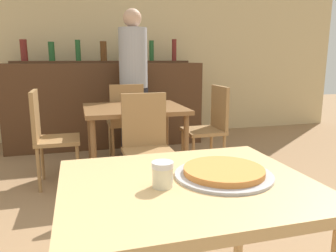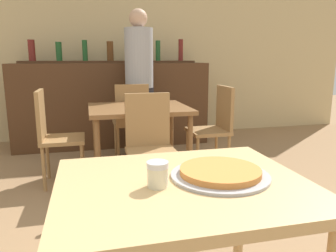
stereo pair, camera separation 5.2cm
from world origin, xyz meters
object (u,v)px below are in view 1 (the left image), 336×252
object	(u,v)px
chair_far_side_back	(126,117)
person_standing	(134,78)
chair_far_side_left	(48,132)
chair_far_side_right	(211,123)
chair_far_side_front	(147,141)
pizza_tray	(224,172)
cheese_shaker	(163,174)

from	to	relation	value
chair_far_side_back	person_standing	distance (m)	0.52
chair_far_side_left	chair_far_side_right	distance (m)	1.63
chair_far_side_front	pizza_tray	size ratio (longest dim) A/B	2.33
chair_far_side_front	person_standing	world-z (taller)	person_standing
chair_far_side_left	pizza_tray	world-z (taller)	chair_far_side_left
pizza_tray	cheese_shaker	distance (m)	0.26
person_standing	cheese_shaker	bearing A→B (deg)	-97.75
chair_far_side_front	person_standing	xyz separation A→B (m)	(0.14, 1.39, 0.44)
chair_far_side_right	pizza_tray	xyz separation A→B (m)	(-0.81, -2.04, 0.23)
chair_far_side_back	pizza_tray	world-z (taller)	chair_far_side_back
chair_far_side_back	person_standing	bearing A→B (deg)	-120.93
chair_far_side_left	pizza_tray	bearing A→B (deg)	-158.08
chair_far_side_back	pizza_tray	distance (m)	2.63
person_standing	chair_far_side_right	bearing A→B (deg)	-49.89
chair_far_side_back	chair_far_side_left	size ratio (longest dim) A/B	1.00
chair_far_side_front	chair_far_side_left	xyz separation A→B (m)	(-0.82, 0.58, 0.00)
chair_far_side_back	cheese_shaker	world-z (taller)	chair_far_side_back
chair_far_side_front	cheese_shaker	bearing A→B (deg)	-99.69
chair_far_side_front	chair_far_side_left	distance (m)	1.00
chair_far_side_back	cheese_shaker	size ratio (longest dim) A/B	9.56
chair_far_side_front	chair_far_side_left	bearing A→B (deg)	144.66
chair_far_side_back	person_standing	size ratio (longest dim) A/B	0.51
chair_far_side_back	chair_far_side_front	bearing A→B (deg)	90.00
chair_far_side_front	chair_far_side_back	size ratio (longest dim) A/B	1.00
chair_far_side_front	pizza_tray	xyz separation A→B (m)	(0.00, -1.46, 0.23)
person_standing	chair_far_side_back	bearing A→B (deg)	-120.93
pizza_tray	person_standing	distance (m)	2.85
chair_far_side_right	pizza_tray	world-z (taller)	chair_far_side_right
pizza_tray	person_standing	size ratio (longest dim) A/B	0.22
chair_far_side_left	pizza_tray	xyz separation A→B (m)	(0.82, -2.04, 0.23)
chair_far_side_back	person_standing	world-z (taller)	person_standing
chair_far_side_left	person_standing	xyz separation A→B (m)	(0.95, 0.81, 0.44)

